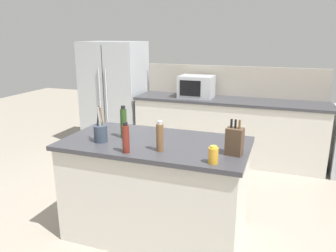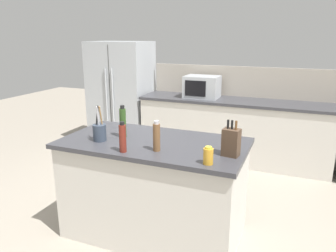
{
  "view_description": "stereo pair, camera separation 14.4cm",
  "coord_description": "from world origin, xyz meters",
  "px_view_note": "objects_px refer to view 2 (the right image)",
  "views": [
    {
      "loc": [
        1.05,
        -2.6,
        1.87
      ],
      "look_at": [
        0.0,
        0.35,
        0.99
      ],
      "focal_mm": 35.0,
      "sensor_mm": 36.0,
      "label": 1
    },
    {
      "loc": [
        1.18,
        -2.55,
        1.87
      ],
      "look_at": [
        0.0,
        0.35,
        0.99
      ],
      "focal_mm": 35.0,
      "sensor_mm": 36.0,
      "label": 2
    }
  ],
  "objects_px": {
    "utensil_crock": "(100,132)",
    "pepper_grinder": "(157,137)",
    "refrigerator": "(122,95)",
    "vinegar_bottle": "(123,138)",
    "honey_jar": "(208,156)",
    "microwave": "(202,87)",
    "knife_block": "(231,142)",
    "olive_oil_bottle": "(123,122)"
  },
  "relations": [
    {
      "from": "vinegar_bottle",
      "to": "honey_jar",
      "type": "bearing_deg",
      "value": 0.79
    },
    {
      "from": "knife_block",
      "to": "vinegar_bottle",
      "type": "distance_m",
      "value": 0.87
    },
    {
      "from": "utensil_crock",
      "to": "microwave",
      "type": "bearing_deg",
      "value": 83.86
    },
    {
      "from": "microwave",
      "to": "pepper_grinder",
      "type": "relative_size",
      "value": 1.98
    },
    {
      "from": "microwave",
      "to": "knife_block",
      "type": "distance_m",
      "value": 2.48
    },
    {
      "from": "microwave",
      "to": "knife_block",
      "type": "bearing_deg",
      "value": -68.18
    },
    {
      "from": "microwave",
      "to": "pepper_grinder",
      "type": "height_order",
      "value": "microwave"
    },
    {
      "from": "refrigerator",
      "to": "utensil_crock",
      "type": "relative_size",
      "value": 5.49
    },
    {
      "from": "knife_block",
      "to": "pepper_grinder",
      "type": "bearing_deg",
      "value": -160.79
    },
    {
      "from": "refrigerator",
      "to": "pepper_grinder",
      "type": "bearing_deg",
      "value": -54.47
    },
    {
      "from": "refrigerator",
      "to": "vinegar_bottle",
      "type": "bearing_deg",
      "value": -59.68
    },
    {
      "from": "knife_block",
      "to": "olive_oil_bottle",
      "type": "xyz_separation_m",
      "value": [
        -1.03,
        0.11,
        0.03
      ]
    },
    {
      "from": "refrigerator",
      "to": "microwave",
      "type": "relative_size",
      "value": 3.46
    },
    {
      "from": "utensil_crock",
      "to": "vinegar_bottle",
      "type": "distance_m",
      "value": 0.39
    },
    {
      "from": "honey_jar",
      "to": "microwave",
      "type": "bearing_deg",
      "value": 107.56
    },
    {
      "from": "vinegar_bottle",
      "to": "microwave",
      "type": "bearing_deg",
      "value": 91.95
    },
    {
      "from": "olive_oil_bottle",
      "to": "vinegar_bottle",
      "type": "xyz_separation_m",
      "value": [
        0.2,
        -0.35,
        -0.02
      ]
    },
    {
      "from": "refrigerator",
      "to": "olive_oil_bottle",
      "type": "height_order",
      "value": "refrigerator"
    },
    {
      "from": "olive_oil_bottle",
      "to": "honey_jar",
      "type": "relative_size",
      "value": 2.22
    },
    {
      "from": "refrigerator",
      "to": "honey_jar",
      "type": "bearing_deg",
      "value": -49.19
    },
    {
      "from": "microwave",
      "to": "pepper_grinder",
      "type": "bearing_deg",
      "value": -82.2
    },
    {
      "from": "utensil_crock",
      "to": "pepper_grinder",
      "type": "height_order",
      "value": "utensil_crock"
    },
    {
      "from": "refrigerator",
      "to": "microwave",
      "type": "xyz_separation_m",
      "value": [
        1.43,
        -0.05,
        0.22
      ]
    },
    {
      "from": "utensil_crock",
      "to": "vinegar_bottle",
      "type": "xyz_separation_m",
      "value": [
        0.34,
        -0.18,
        0.04
      ]
    },
    {
      "from": "microwave",
      "to": "pepper_grinder",
      "type": "xyz_separation_m",
      "value": [
        0.33,
        -2.42,
        -0.04
      ]
    },
    {
      "from": "vinegar_bottle",
      "to": "honey_jar",
      "type": "distance_m",
      "value": 0.72
    },
    {
      "from": "microwave",
      "to": "utensil_crock",
      "type": "relative_size",
      "value": 1.59
    },
    {
      "from": "olive_oil_bottle",
      "to": "microwave",
      "type": "bearing_deg",
      "value": 87.05
    },
    {
      "from": "refrigerator",
      "to": "utensil_crock",
      "type": "xyz_separation_m",
      "value": [
        1.18,
        -2.42,
        0.14
      ]
    },
    {
      "from": "pepper_grinder",
      "to": "olive_oil_bottle",
      "type": "bearing_deg",
      "value": 153.06
    },
    {
      "from": "knife_block",
      "to": "vinegar_bottle",
      "type": "bearing_deg",
      "value": -155.68
    },
    {
      "from": "refrigerator",
      "to": "vinegar_bottle",
      "type": "relative_size",
      "value": 6.88
    },
    {
      "from": "olive_oil_bottle",
      "to": "pepper_grinder",
      "type": "height_order",
      "value": "olive_oil_bottle"
    },
    {
      "from": "microwave",
      "to": "vinegar_bottle",
      "type": "distance_m",
      "value": 2.55
    },
    {
      "from": "refrigerator",
      "to": "pepper_grinder",
      "type": "height_order",
      "value": "refrigerator"
    },
    {
      "from": "knife_block",
      "to": "utensil_crock",
      "type": "bearing_deg",
      "value": -168.79
    },
    {
      "from": "refrigerator",
      "to": "microwave",
      "type": "distance_m",
      "value": 1.45
    },
    {
      "from": "utensil_crock",
      "to": "honey_jar",
      "type": "distance_m",
      "value": 1.07
    },
    {
      "from": "refrigerator",
      "to": "honey_jar",
      "type": "height_order",
      "value": "refrigerator"
    },
    {
      "from": "utensil_crock",
      "to": "pepper_grinder",
      "type": "bearing_deg",
      "value": -4.82
    },
    {
      "from": "utensil_crock",
      "to": "pepper_grinder",
      "type": "distance_m",
      "value": 0.59
    },
    {
      "from": "microwave",
      "to": "knife_block",
      "type": "xyz_separation_m",
      "value": [
        0.92,
        -2.3,
        -0.05
      ]
    }
  ]
}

